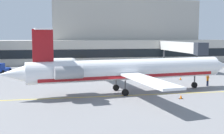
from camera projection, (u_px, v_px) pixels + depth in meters
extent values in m
cube|color=slate|center=(117.00, 95.00, 39.01)|extent=(120.00, 120.00, 0.10)
cube|color=yellow|center=(118.00, 96.00, 37.99)|extent=(108.00, 0.24, 0.01)
cube|color=red|center=(142.00, 79.00, 52.81)|extent=(0.30, 8.00, 0.01)
cube|color=#B7B2A8|center=(107.00, 51.00, 83.79)|extent=(76.14, 10.08, 6.65)
cube|color=#A8A49A|center=(126.00, 20.00, 86.40)|extent=(44.13, 7.06, 11.92)
cube|color=black|center=(110.00, 53.00, 78.84)|extent=(73.10, 0.12, 2.32)
cube|color=silver|center=(178.00, 47.00, 70.87)|extent=(1.40, 21.69, 2.40)
cube|color=#2D333D|center=(201.00, 49.00, 59.39)|extent=(2.40, 2.00, 2.64)
cylinder|color=#4C4C51|center=(164.00, 57.00, 80.35)|extent=(0.44, 0.44, 4.03)
cylinder|color=#4C4C51|center=(197.00, 63.00, 61.41)|extent=(0.44, 0.44, 4.03)
cylinder|color=white|center=(130.00, 69.00, 39.90)|extent=(28.37, 6.80, 2.88)
cube|color=maroon|center=(130.00, 75.00, 39.99)|extent=(25.53, 6.12, 0.52)
cone|color=white|center=(219.00, 66.00, 44.73)|extent=(3.53, 3.24, 2.82)
cone|color=white|center=(14.00, 74.00, 34.99)|extent=(4.05, 2.95, 2.45)
cube|color=white|center=(109.00, 67.00, 46.59)|extent=(4.23, 11.95, 0.28)
cube|color=white|center=(148.00, 80.00, 32.86)|extent=(4.23, 11.95, 0.28)
cylinder|color=gray|center=(63.00, 68.00, 39.13)|extent=(3.64, 2.05, 1.58)
cylinder|color=gray|center=(69.00, 73.00, 34.86)|extent=(3.64, 2.05, 1.58)
cube|color=maroon|center=(43.00, 45.00, 35.73)|extent=(2.60, 0.60, 4.11)
cube|color=white|center=(42.00, 29.00, 35.50)|extent=(2.64, 4.84, 0.20)
cylinder|color=#3F3F44|center=(195.00, 79.00, 43.54)|extent=(0.20, 0.20, 1.41)
cylinder|color=black|center=(194.00, 85.00, 43.64)|extent=(0.94, 0.47, 0.90)
cylinder|color=#3F3F44|center=(116.00, 81.00, 41.43)|extent=(0.20, 0.20, 1.41)
cylinder|color=black|center=(116.00, 88.00, 41.53)|extent=(0.94, 0.47, 0.90)
cylinder|color=#3F3F44|center=(125.00, 86.00, 37.91)|extent=(0.20, 0.20, 1.41)
cylinder|color=black|center=(125.00, 92.00, 38.01)|extent=(0.94, 0.47, 0.90)
cube|color=#E5B20C|center=(88.00, 67.00, 66.19)|extent=(3.87, 3.62, 0.68)
cube|color=#C3970A|center=(92.00, 64.00, 65.56)|extent=(2.02, 2.00, 1.07)
cylinder|color=black|center=(95.00, 69.00, 66.18)|extent=(0.71, 0.67, 0.70)
cylinder|color=black|center=(91.00, 69.00, 64.93)|extent=(0.71, 0.67, 0.70)
cylinder|color=black|center=(85.00, 68.00, 67.53)|extent=(0.71, 0.67, 0.70)
cylinder|color=black|center=(82.00, 68.00, 66.27)|extent=(0.71, 0.67, 0.70)
cube|color=#E5B20C|center=(167.00, 69.00, 63.09)|extent=(3.84, 3.80, 0.68)
cube|color=#C3970A|center=(169.00, 65.00, 63.87)|extent=(2.09, 2.09, 0.94)
cylinder|color=black|center=(166.00, 69.00, 64.67)|extent=(0.70, 0.69, 0.70)
cylinder|color=black|center=(172.00, 70.00, 63.76)|extent=(0.70, 0.69, 0.70)
cylinder|color=black|center=(161.00, 70.00, 62.50)|extent=(0.70, 0.69, 0.70)
cylinder|color=black|center=(168.00, 71.00, 61.59)|extent=(0.70, 0.69, 0.70)
cube|color=#19389E|center=(3.00, 70.00, 61.84)|extent=(3.19, 3.85, 0.56)
cube|color=navy|center=(0.00, 66.00, 60.84)|extent=(2.08, 1.96, 1.18)
cylinder|color=black|center=(3.00, 72.00, 60.47)|extent=(0.57, 0.75, 0.70)
cylinder|color=black|center=(10.00, 70.00, 62.73)|extent=(0.57, 0.75, 0.70)
cylinder|color=black|center=(3.00, 70.00, 63.26)|extent=(0.57, 0.75, 0.70)
cylinder|color=white|center=(59.00, 64.00, 64.13)|extent=(6.10, 2.75, 2.60)
sphere|color=white|center=(72.00, 64.00, 64.76)|extent=(2.55, 2.55, 2.55)
sphere|color=white|center=(45.00, 64.00, 63.50)|extent=(2.55, 2.55, 2.55)
cube|color=#59595B|center=(50.00, 70.00, 63.96)|extent=(0.60, 2.34, 0.35)
cube|color=#59595B|center=(67.00, 70.00, 64.63)|extent=(0.60, 2.34, 0.35)
cylinder|color=#191E33|center=(207.00, 83.00, 45.35)|extent=(0.18, 0.18, 0.89)
cylinder|color=#191E33|center=(208.00, 83.00, 45.16)|extent=(0.18, 0.18, 0.89)
cylinder|color=orange|center=(208.00, 79.00, 45.17)|extent=(0.34, 0.34, 0.61)
sphere|color=tan|center=(208.00, 76.00, 45.12)|extent=(0.24, 0.24, 0.24)
cylinder|color=orange|center=(207.00, 76.00, 45.33)|extent=(0.17, 0.40, 0.50)
cylinder|color=#F2590C|center=(207.00, 75.00, 45.30)|extent=(0.06, 0.06, 0.28)
cylinder|color=orange|center=(209.00, 76.00, 44.93)|extent=(0.17, 0.40, 0.50)
cylinder|color=#F2590C|center=(209.00, 75.00, 44.90)|extent=(0.06, 0.06, 0.28)
cone|color=orange|center=(181.00, 97.00, 36.23)|extent=(0.36, 0.36, 0.55)
cube|color=black|center=(181.00, 99.00, 36.26)|extent=(0.47, 0.47, 0.04)
cone|color=orange|center=(181.00, 78.00, 51.51)|extent=(0.36, 0.36, 0.55)
cube|color=black|center=(181.00, 80.00, 51.54)|extent=(0.47, 0.47, 0.04)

